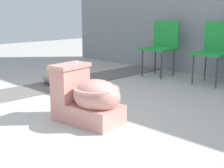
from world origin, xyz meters
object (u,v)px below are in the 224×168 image
toilet (88,98)px  folding_chair_left (162,42)px  boulder_near (58,75)px  folding_chair_middle (216,46)px

toilet → folding_chair_left: bearing=102.1°
toilet → boulder_near: 1.60m
folding_chair_left → boulder_near: size_ratio=1.93×
toilet → folding_chair_middle: bearing=81.0°
toilet → boulder_near: toilet is taller
folding_chair_left → folding_chair_middle: size_ratio=1.00×
toilet → folding_chair_left: 2.37m
folding_chair_middle → boulder_near: size_ratio=1.93×
toilet → boulder_near: (-1.44, 0.69, -0.10)m
folding_chair_left → folding_chair_middle: (0.85, 0.05, 0.00)m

